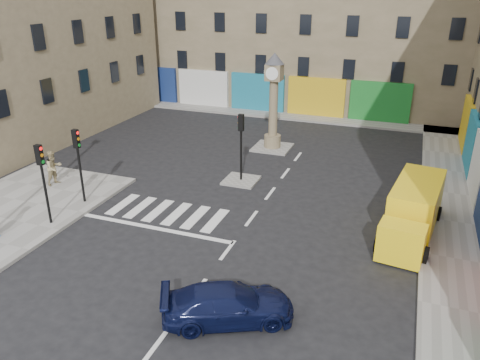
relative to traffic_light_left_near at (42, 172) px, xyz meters
The scene contains 14 objects.
ground 8.71m from the traffic_light_left_near, ahead, with size 120.00×120.00×0.00m, color black.
sidewalk_right 19.79m from the traffic_light_left_near, 29.96° to the left, with size 2.60×30.00×0.15m, color gray.
sidewalk_far 22.56m from the traffic_light_left_near, 78.94° to the left, with size 32.00×2.40×0.15m, color gray.
island_near 10.35m from the traffic_light_left_near, 51.07° to the left, with size 1.80×1.80×0.12m, color gray.
island_far 15.38m from the traffic_light_left_near, 65.46° to the left, with size 2.40×2.40×0.12m, color gray.
building_far 28.74m from the traffic_light_left_near, 81.21° to the left, with size 32.00×10.00×17.00m, color #837257.
building_left 16.66m from the traffic_light_left_near, 132.20° to the left, with size 8.00×20.00×15.00m, color #877858.
traffic_light_left_near is the anchor object (origin of this frame).
traffic_light_left_far 2.40m from the traffic_light_left_near, 90.00° to the left, with size 0.28×0.22×3.70m.
traffic_light_island 10.03m from the traffic_light_left_near, 51.07° to the left, with size 0.28×0.22×3.70m.
clock_pillar 15.19m from the traffic_light_left_near, 65.45° to the left, with size 1.20×1.20×6.10m.
navy_sedan 10.61m from the traffic_light_left_near, 17.86° to the right, with size 1.73×4.26×1.24m, color black.
yellow_van 16.15m from the traffic_light_left_near, 18.03° to the left, with size 2.67×6.19×2.19m.
pedestrian_tan 4.87m from the traffic_light_left_near, 127.50° to the left, with size 0.91×0.71×1.88m, color #9B895F.
Camera 1 is at (6.26, -14.40, 10.15)m, focal length 35.00 mm.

